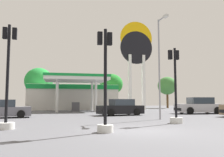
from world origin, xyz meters
TOP-DOWN VIEW (x-y plane):
  - ground_plane at (0.00, 0.00)m, footprint 90.00×90.00m
  - gas_station at (-1.51, 24.60)m, footprint 12.37×11.97m
  - station_pole_sign at (7.25, 21.91)m, footprint 4.74×0.56m
  - car_0 at (1.87, 10.72)m, footprint 4.29×2.40m
  - car_1 at (-7.70, 9.81)m, footprint 4.10×2.20m
  - car_3 at (10.29, 11.48)m, footprint 4.71×2.38m
  - traffic_signal_0 at (-1.70, -0.08)m, footprint 0.68×0.70m
  - traffic_signal_1 at (3.16, 2.85)m, footprint 0.75×0.75m
  - traffic_signal_3 at (-6.04, 2.03)m, footprint 0.82×0.82m
  - tree_1 at (-6.68, 29.82)m, footprint 4.46×4.46m
  - tree_2 at (4.80, 27.39)m, footprint 3.71×3.71m
  - tree_3 at (14.64, 27.45)m, footprint 3.22×3.22m
  - corner_streetlamp at (3.42, 5.46)m, footprint 0.24×1.48m

SIDE VIEW (x-z plane):
  - ground_plane at x=0.00m, z-range 0.00..0.00m
  - car_1 at x=-7.70m, z-range -0.07..1.33m
  - car_0 at x=1.87m, z-range -0.07..1.38m
  - car_3 at x=10.29m, z-range -0.08..1.56m
  - traffic_signal_1 at x=3.16m, z-range -0.75..3.75m
  - traffic_signal_3 at x=-6.04m, z-range -0.90..4.13m
  - traffic_signal_0 at x=-1.70m, z-range -0.58..3.89m
  - gas_station at x=-1.51m, z-range -0.18..4.14m
  - tree_3 at x=14.64m, z-range 1.12..6.45m
  - tree_2 at x=4.80m, z-range 1.11..6.70m
  - corner_streetlamp at x=3.42m, z-range 0.71..7.95m
  - tree_1 at x=-6.68m, z-range 1.13..7.67m
  - station_pole_sign at x=7.25m, z-range 1.80..14.47m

